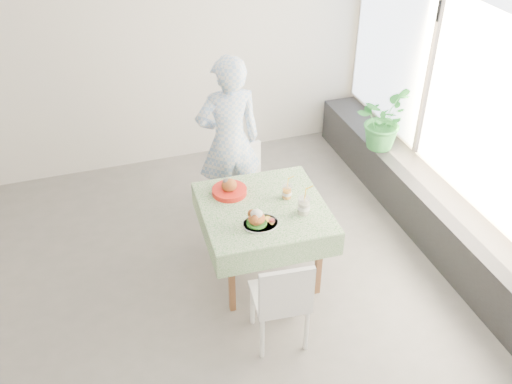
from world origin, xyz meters
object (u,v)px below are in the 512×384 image
object	(u,v)px
diner	(229,142)
chair_near	(279,313)
juice_cup_orange	(287,192)
cafe_table	(263,232)
potted_plant	(382,120)
main_dish	(259,220)
chair_far	(252,200)

from	to	relation	value
diner	chair_near	bearing A→B (deg)	86.10
diner	juice_cup_orange	bearing A→B (deg)	105.99
cafe_table	diner	size ratio (longest dim) A/B	0.62
chair_near	juice_cup_orange	size ratio (longest dim) A/B	3.52
chair_near	potted_plant	distance (m)	2.54
cafe_table	diner	distance (m)	1.02
cafe_table	main_dish	xyz separation A→B (m)	(-0.12, -0.23, 0.33)
diner	potted_plant	size ratio (longest dim) A/B	2.76
cafe_table	chair_near	distance (m)	0.80
chair_near	main_dish	size ratio (longest dim) A/B	2.91
main_dish	diner	bearing A→B (deg)	85.63
diner	potted_plant	xyz separation A→B (m)	(1.67, 0.03, -0.06)
cafe_table	diner	bearing A→B (deg)	91.97
cafe_table	diner	xyz separation A→B (m)	(-0.03, 0.93, 0.41)
cafe_table	diner	world-z (taller)	diner
juice_cup_orange	potted_plant	bearing A→B (deg)	32.90
juice_cup_orange	potted_plant	xyz separation A→B (m)	(1.41, 0.91, 0.02)
juice_cup_orange	main_dish	bearing A→B (deg)	-140.97
chair_far	juice_cup_orange	distance (m)	0.91
chair_far	main_dish	bearing A→B (deg)	-104.97
potted_plant	chair_far	bearing A→B (deg)	-172.71
chair_far	main_dish	size ratio (longest dim) A/B	2.69
chair_near	cafe_table	bearing A→B (deg)	80.62
main_dish	potted_plant	xyz separation A→B (m)	(1.76, 1.20, 0.02)
main_dish	chair_far	bearing A→B (deg)	75.03
diner	potted_plant	bearing A→B (deg)	-179.55
chair_near	juice_cup_orange	world-z (taller)	juice_cup_orange
cafe_table	juice_cup_orange	bearing A→B (deg)	13.40
cafe_table	chair_near	size ratio (longest dim) A/B	1.25
chair_near	juice_cup_orange	bearing A→B (deg)	66.56
chair_far	diner	xyz separation A→B (m)	(-0.18, 0.16, 0.62)
diner	chair_far	bearing A→B (deg)	138.11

